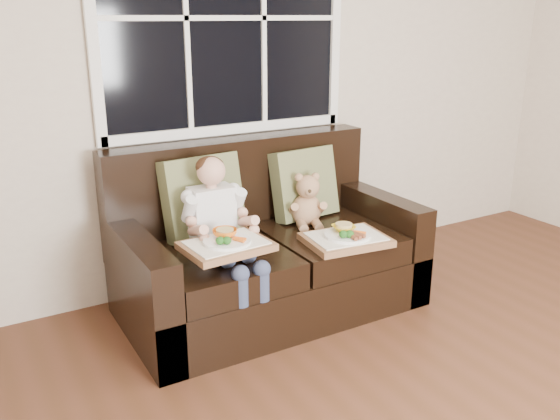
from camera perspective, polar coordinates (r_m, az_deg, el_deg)
window_back at (r=3.66m, az=-5.30°, el=17.93°), size 1.62×0.04×1.37m
loveseat at (r=3.52m, az=-1.46°, el=-4.43°), size 1.70×0.92×0.96m
pillow_left at (r=3.40m, az=-7.45°, el=1.25°), size 0.48×0.26×0.48m
pillow_right at (r=3.70m, az=2.37°, el=2.56°), size 0.45×0.24×0.44m
child at (r=3.17m, az=-5.85°, el=-1.01°), size 0.34×0.58×0.78m
teddy_bear at (r=3.58m, az=2.66°, el=0.64°), size 0.24×0.28×0.34m
tray_left at (r=2.98m, az=-5.20°, el=-3.26°), size 0.44×0.35×0.10m
tray_right at (r=3.33m, az=6.36°, el=-2.68°), size 0.48×0.39×0.10m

